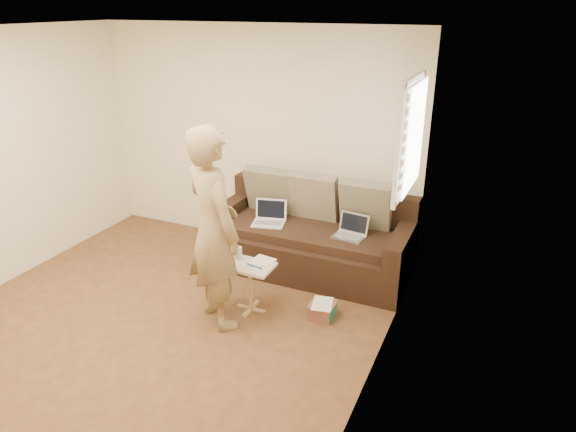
{
  "coord_description": "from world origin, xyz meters",
  "views": [
    {
      "loc": [
        2.76,
        -3.03,
        2.81
      ],
      "look_at": [
        0.8,
        1.4,
        0.78
      ],
      "focal_mm": 32.01,
      "sensor_mm": 36.0,
      "label": 1
    }
  ],
  "objects_px": {
    "side_table": "(250,288)",
    "drinking_glass": "(239,253)",
    "sofa": "(310,235)",
    "laptop_white": "(268,224)",
    "striped_box": "(322,310)",
    "laptop_silver": "(348,238)",
    "person": "(214,229)"
  },
  "relations": [
    {
      "from": "drinking_glass",
      "to": "striped_box",
      "type": "xyz_separation_m",
      "value": [
        0.85,
        0.08,
        -0.48
      ]
    },
    {
      "from": "side_table",
      "to": "drinking_glass",
      "type": "height_order",
      "value": "drinking_glass"
    },
    {
      "from": "sofa",
      "to": "laptop_white",
      "type": "distance_m",
      "value": 0.48
    },
    {
      "from": "side_table",
      "to": "drinking_glass",
      "type": "xyz_separation_m",
      "value": [
        -0.16,
        0.08,
        0.31
      ]
    },
    {
      "from": "side_table",
      "to": "striped_box",
      "type": "relative_size",
      "value": 2.07
    },
    {
      "from": "person",
      "to": "side_table",
      "type": "xyz_separation_m",
      "value": [
        0.2,
        0.27,
        -0.7
      ]
    },
    {
      "from": "sofa",
      "to": "laptop_silver",
      "type": "distance_m",
      "value": 0.49
    },
    {
      "from": "laptop_silver",
      "to": "side_table",
      "type": "relative_size",
      "value": 0.65
    },
    {
      "from": "laptop_silver",
      "to": "side_table",
      "type": "height_order",
      "value": "laptop_silver"
    },
    {
      "from": "sofa",
      "to": "laptop_silver",
      "type": "xyz_separation_m",
      "value": [
        0.47,
        -0.09,
        0.1
      ]
    },
    {
      "from": "laptop_white",
      "to": "person",
      "type": "relative_size",
      "value": 0.19
    },
    {
      "from": "person",
      "to": "drinking_glass",
      "type": "distance_m",
      "value": 0.52
    },
    {
      "from": "sofa",
      "to": "laptop_silver",
      "type": "bearing_deg",
      "value": -10.76
    },
    {
      "from": "laptop_white",
      "to": "sofa",
      "type": "bearing_deg",
      "value": 0.58
    },
    {
      "from": "person",
      "to": "laptop_silver",
      "type": "bearing_deg",
      "value": -94.78
    },
    {
      "from": "person",
      "to": "side_table",
      "type": "relative_size",
      "value": 3.81
    },
    {
      "from": "side_table",
      "to": "laptop_white",
      "type": "bearing_deg",
      "value": 104.67
    },
    {
      "from": "laptop_silver",
      "to": "person",
      "type": "xyz_separation_m",
      "value": [
        -0.89,
        -1.18,
        0.43
      ]
    },
    {
      "from": "laptop_silver",
      "to": "drinking_glass",
      "type": "xyz_separation_m",
      "value": [
        -0.85,
        -0.84,
        0.04
      ]
    },
    {
      "from": "side_table",
      "to": "drinking_glass",
      "type": "bearing_deg",
      "value": 154.31
    },
    {
      "from": "sofa",
      "to": "drinking_glass",
      "type": "xyz_separation_m",
      "value": [
        -0.38,
        -0.93,
        0.13
      ]
    },
    {
      "from": "person",
      "to": "drinking_glass",
      "type": "xyz_separation_m",
      "value": [
        0.04,
        0.34,
        -0.39
      ]
    },
    {
      "from": "laptop_silver",
      "to": "striped_box",
      "type": "bearing_deg",
      "value": -82.96
    },
    {
      "from": "sofa",
      "to": "side_table",
      "type": "distance_m",
      "value": 1.04
    },
    {
      "from": "drinking_glass",
      "to": "sofa",
      "type": "bearing_deg",
      "value": 67.62
    },
    {
      "from": "side_table",
      "to": "drinking_glass",
      "type": "distance_m",
      "value": 0.36
    },
    {
      "from": "drinking_glass",
      "to": "striped_box",
      "type": "bearing_deg",
      "value": 5.58
    },
    {
      "from": "laptop_silver",
      "to": "side_table",
      "type": "xyz_separation_m",
      "value": [
        -0.69,
        -0.91,
        -0.27
      ]
    },
    {
      "from": "person",
      "to": "laptop_white",
      "type": "bearing_deg",
      "value": -56.27
    },
    {
      "from": "laptop_silver",
      "to": "drinking_glass",
      "type": "height_order",
      "value": "laptop_silver"
    },
    {
      "from": "side_table",
      "to": "laptop_silver",
      "type": "bearing_deg",
      "value": 53.0
    },
    {
      "from": "laptop_white",
      "to": "striped_box",
      "type": "distance_m",
      "value": 1.26
    }
  ]
}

